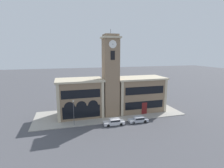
# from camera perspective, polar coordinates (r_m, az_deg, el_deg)

# --- Properties ---
(ground_plane) EXTENTS (300.00, 300.00, 0.00)m
(ground_plane) POSITION_cam_1_polar(r_m,az_deg,el_deg) (43.19, 1.46, -12.45)
(ground_plane) COLOR #4C4C51
(sidewalk_kerb) EXTENTS (39.26, 12.57, 0.15)m
(sidewalk_kerb) POSITION_cam_1_polar(r_m,az_deg,el_deg) (48.79, -0.72, -9.61)
(sidewalk_kerb) COLOR #A39E93
(sidewalk_kerb) RESTS_ON ground_plane
(clock_tower) EXTENTS (4.54, 4.54, 22.34)m
(clock_tower) POSITION_cam_1_polar(r_m,az_deg,el_deg) (45.30, -0.43, 2.61)
(clock_tower) COLOR #897056
(clock_tower) RESTS_ON ground_plane
(town_hall_left_wing) EXTENTS (12.12, 7.90, 9.89)m
(town_hall_left_wing) POSITION_cam_1_polar(r_m,az_deg,el_deg) (46.66, -10.43, -4.42)
(town_hall_left_wing) COLOR #897056
(town_hall_left_wing) RESTS_ON ground_plane
(town_hall_right_wing) EXTENTS (14.11, 7.90, 9.75)m
(town_hall_right_wing) POSITION_cam_1_polar(r_m,az_deg,el_deg) (50.89, 8.85, -3.21)
(town_hall_right_wing) COLOR #897056
(town_hall_right_wing) RESTS_ON ground_plane
(parked_car_near) EXTENTS (4.91, 1.88, 1.46)m
(parked_car_near) POSITION_cam_1_polar(r_m,az_deg,el_deg) (41.57, 0.71, -12.25)
(parked_car_near) COLOR silver
(parked_car_near) RESTS_ON ground_plane
(parked_car_mid) EXTENTS (4.81, 1.95, 1.37)m
(parked_car_mid) POSITION_cam_1_polar(r_m,az_deg,el_deg) (43.57, 8.60, -11.33)
(parked_car_mid) COLOR #B2B7C1
(parked_car_mid) RESTS_ON ground_plane
(street_lamp) EXTENTS (0.36, 0.36, 5.96)m
(street_lamp) POSITION_cam_1_polar(r_m,az_deg,el_deg) (40.91, -12.45, -7.98)
(street_lamp) COLOR #4C4C51
(street_lamp) RESTS_ON sidewalk_kerb
(bollard) EXTENTS (0.18, 0.18, 1.06)m
(bollard) POSITION_cam_1_polar(r_m,az_deg,el_deg) (43.27, 0.37, -11.45)
(bollard) COLOR black
(bollard) RESTS_ON sidewalk_kerb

